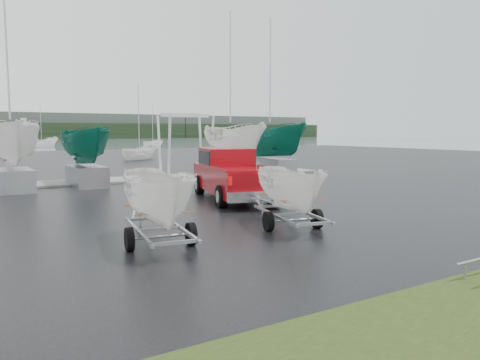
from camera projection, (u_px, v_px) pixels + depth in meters
ground_plane at (212, 214)px, 16.85m from camera, size 120.00×120.00×0.00m
dock at (108, 181)px, 27.83m from camera, size 30.00×3.00×0.12m
pickup_truck at (231, 172)px, 20.82m from camera, size 3.90×6.99×2.21m
trailer_hitched at (291, 153)px, 14.16m from camera, size 2.08×3.78×4.29m
trailer_parked at (158, 150)px, 11.93m from camera, size 1.85×3.74×4.61m
boat_hoist at (186, 136)px, 30.24m from camera, size 3.30×2.18×4.12m
keelboat_0 at (11, 114)px, 22.98m from camera, size 2.40×3.20×10.57m
keelboat_1 at (85, 126)px, 25.09m from camera, size 2.10×3.20×6.68m
keelboat_2 at (234, 119)px, 29.73m from camera, size 2.36×3.20×10.53m
keelboat_3 at (274, 118)px, 31.73m from camera, size 2.42×3.20×10.59m
moored_boat_2 at (140, 159)px, 49.65m from camera, size 3.16×3.15×10.94m
moored_boat_3 at (153, 148)px, 83.14m from camera, size 3.14×3.13×10.91m
moored_boat_5 at (42, 147)px, 86.80m from camera, size 4.06×4.04×11.80m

